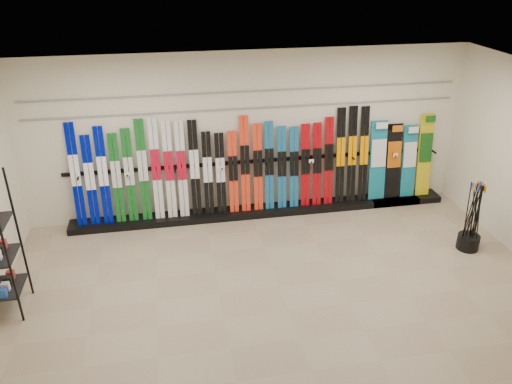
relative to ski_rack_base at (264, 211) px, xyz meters
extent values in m
plane|color=gray|center=(-0.22, -2.28, -0.06)|extent=(8.00, 8.00, 0.00)
plane|color=beige|center=(-0.22, 0.22, 1.44)|extent=(8.00, 0.00, 8.00)
plane|color=silver|center=(-0.22, -2.28, 2.94)|extent=(8.00, 8.00, 0.00)
cube|color=black|center=(0.00, 0.00, 0.00)|extent=(8.00, 0.40, 0.12)
cube|color=#000C9C|center=(-3.27, 0.07, 0.97)|extent=(0.17, 0.25, 1.82)
cube|color=#000C9C|center=(-3.04, 0.05, 0.86)|extent=(0.17, 0.22, 1.59)
cube|color=#000C9C|center=(-2.82, 0.06, 0.92)|extent=(0.17, 0.24, 1.73)
cube|color=#125D1D|center=(-2.60, 0.05, 0.86)|extent=(0.17, 0.22, 1.60)
cube|color=#125D1D|center=(-2.38, 0.06, 0.89)|extent=(0.17, 0.23, 1.67)
cube|color=#125D1D|center=(-2.14, 0.07, 0.97)|extent=(0.17, 0.25, 1.81)
cube|color=silver|center=(-1.91, 0.07, 0.97)|extent=(0.17, 0.25, 1.82)
cube|color=silver|center=(-1.69, 0.06, 0.94)|extent=(0.17, 0.24, 1.75)
cube|color=silver|center=(-1.47, 0.06, 0.93)|extent=(0.17, 0.24, 1.74)
cube|color=black|center=(-1.24, 0.06, 0.93)|extent=(0.17, 0.24, 1.74)
cube|color=black|center=(-1.02, 0.05, 0.82)|extent=(0.17, 0.22, 1.53)
cube|color=black|center=(-0.79, 0.05, 0.80)|extent=(0.17, 0.21, 1.49)
cube|color=red|center=(-0.56, 0.05, 0.82)|extent=(0.17, 0.21, 1.51)
cube|color=red|center=(-0.34, 0.07, 0.94)|extent=(0.17, 0.25, 1.77)
cube|color=red|center=(-0.10, 0.06, 0.87)|extent=(0.17, 0.23, 1.62)
cube|color=#175B8F|center=(0.11, 0.06, 0.88)|extent=(0.17, 0.23, 1.65)
cube|color=#175B8F|center=(0.34, 0.05, 0.83)|extent=(0.17, 0.22, 1.54)
cube|color=#175B8F|center=(0.58, 0.05, 0.82)|extent=(0.17, 0.21, 1.52)
cube|color=#A9050C|center=(0.79, 0.05, 0.84)|extent=(0.17, 0.22, 1.56)
cube|color=#A9050C|center=(1.01, 0.05, 0.84)|extent=(0.17, 0.22, 1.57)
cube|color=#A9050C|center=(1.24, 0.06, 0.89)|extent=(0.17, 0.23, 1.66)
cube|color=black|center=(1.47, 0.07, 0.97)|extent=(0.17, 0.25, 1.81)
cube|color=black|center=(1.69, 0.07, 0.97)|extent=(0.17, 0.26, 1.83)
cube|color=black|center=(1.92, 0.07, 0.97)|extent=(0.17, 0.25, 1.81)
cube|color=#14728C|center=(2.23, 0.08, 0.82)|extent=(0.32, 0.24, 1.52)
cube|color=black|center=(2.54, 0.07, 0.78)|extent=(0.30, 0.22, 1.45)
cube|color=#14728C|center=(2.87, 0.07, 0.76)|extent=(0.29, 0.22, 1.40)
cube|color=gold|center=(3.19, 0.08, 0.86)|extent=(0.28, 0.25, 1.60)
cylinder|color=black|center=(3.10, -1.82, 0.07)|extent=(0.36, 0.36, 0.25)
cylinder|color=black|center=(3.15, -1.86, 0.55)|extent=(0.14, 0.12, 1.17)
cylinder|color=black|center=(3.13, -1.91, 0.55)|extent=(0.14, 0.04, 1.18)
cylinder|color=black|center=(3.12, -1.79, 0.55)|extent=(0.08, 0.12, 1.18)
cylinder|color=black|center=(3.09, -1.80, 0.55)|extent=(0.15, 0.05, 1.17)
cylinder|color=black|center=(3.07, -1.79, 0.55)|extent=(0.03, 0.12, 1.18)
cylinder|color=black|center=(3.11, -1.73, 0.55)|extent=(0.09, 0.12, 1.18)
cylinder|color=black|center=(2.99, -1.79, 0.55)|extent=(0.02, 0.11, 1.18)
cylinder|color=black|center=(3.14, -1.85, 0.55)|extent=(0.05, 0.15, 1.17)
cylinder|color=black|center=(3.12, -1.83, 0.55)|extent=(0.16, 0.05, 1.17)
cylinder|color=black|center=(3.00, -1.82, 0.55)|extent=(0.14, 0.03, 1.18)
cylinder|color=black|center=(3.05, -1.86, 0.55)|extent=(0.06, 0.12, 1.18)
cylinder|color=black|center=(3.10, -1.87, 0.55)|extent=(0.02, 0.07, 1.18)
cube|color=gray|center=(-0.22, 0.20, 1.94)|extent=(7.60, 0.02, 0.03)
cube|color=gray|center=(-0.22, 0.20, 2.24)|extent=(7.60, 0.02, 0.03)
camera|label=1|loc=(-1.66, -8.13, 4.44)|focal=35.00mm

